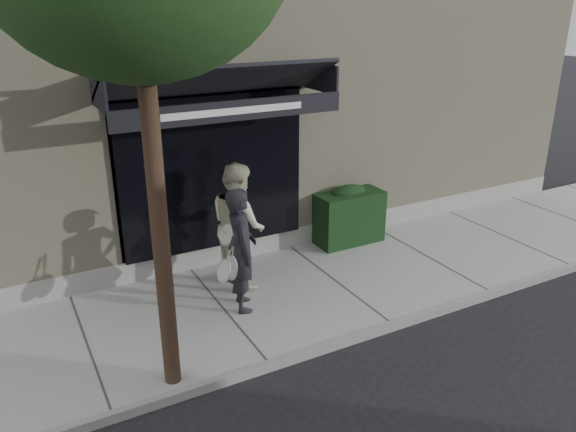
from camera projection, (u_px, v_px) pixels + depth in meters
ground at (334, 286)px, 9.48m from camera, size 80.00×80.00×0.00m
sidewalk at (334, 282)px, 9.46m from camera, size 20.00×3.00×0.12m
curb at (391, 326)px, 8.18m from camera, size 20.00×0.10×0.14m
building_facade at (217, 84)px, 12.55m from camera, size 14.30×8.04×5.64m
hedge at (348, 215)px, 10.75m from camera, size 1.30×0.70×1.14m
pedestrian_front at (241, 250)px, 8.26m from camera, size 0.84×0.93×1.91m
pedestrian_back at (238, 224)px, 9.02m from camera, size 0.82×1.01×2.04m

